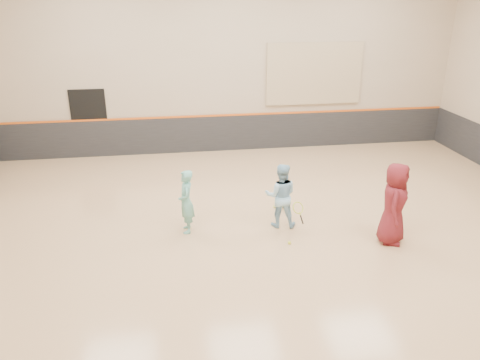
{
  "coord_description": "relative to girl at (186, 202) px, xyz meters",
  "views": [
    {
      "loc": [
        -1.98,
        -9.03,
        4.99
      ],
      "look_at": [
        -0.53,
        0.4,
        1.15
      ],
      "focal_mm": 35.0,
      "sensor_mm": 36.0,
      "label": 1
    }
  ],
  "objects": [
    {
      "name": "room",
      "position": [
        1.72,
        -0.37,
        0.09
      ],
      "size": [
        15.04,
        12.04,
        6.22
      ],
      "color": "tan",
      "rests_on": "ground"
    },
    {
      "name": "wainscot_back",
      "position": [
        1.72,
        5.6,
        -0.12
      ],
      "size": [
        14.9,
        0.04,
        1.2
      ],
      "primitive_type": "cube",
      "color": "#232326",
      "rests_on": "floor"
    },
    {
      "name": "accent_stripe",
      "position": [
        1.72,
        5.59,
        0.5
      ],
      "size": [
        14.9,
        0.03,
        0.06
      ],
      "primitive_type": "cube",
      "color": "#D85914",
      "rests_on": "wall_back"
    },
    {
      "name": "acoustic_panel",
      "position": [
        4.52,
        5.58,
        1.78
      ],
      "size": [
        3.2,
        0.08,
        2.0
      ],
      "primitive_type": "cube",
      "color": "tan",
      "rests_on": "wall_back"
    },
    {
      "name": "doorway",
      "position": [
        -2.78,
        5.61,
        0.38
      ],
      "size": [
        1.1,
        0.05,
        2.2
      ],
      "primitive_type": "cube",
      "color": "black",
      "rests_on": "floor"
    },
    {
      "name": "girl",
      "position": [
        0.0,
        0.0,
        0.0
      ],
      "size": [
        0.35,
        0.53,
        1.44
      ],
      "primitive_type": "imported",
      "rotation": [
        0.0,
        0.0,
        -1.56
      ],
      "color": "#67B4A8",
      "rests_on": "floor"
    },
    {
      "name": "instructor",
      "position": [
        2.11,
        -0.04,
        0.03
      ],
      "size": [
        0.83,
        0.7,
        1.5
      ],
      "primitive_type": "imported",
      "rotation": [
        0.0,
        0.0,
        2.94
      ],
      "color": "#93C5E3",
      "rests_on": "floor"
    },
    {
      "name": "young_man",
      "position": [
        4.28,
        -1.13,
        0.17
      ],
      "size": [
        0.91,
        1.03,
        1.78
      ],
      "primitive_type": "imported",
      "rotation": [
        0.0,
        0.0,
        1.09
      ],
      "color": "maroon",
      "rests_on": "floor"
    },
    {
      "name": "held_racket",
      "position": [
        2.46,
        -0.28,
        -0.2
      ],
      "size": [
        0.37,
        0.37,
        0.54
      ],
      "primitive_type": null,
      "color": "#C3D92F",
      "rests_on": "instructor"
    },
    {
      "name": "spare_racket",
      "position": [
        2.33,
        0.93,
        -0.64
      ],
      "size": [
        0.68,
        0.68,
        0.17
      ],
      "primitive_type": null,
      "color": "#B1BE29",
      "rests_on": "floor"
    },
    {
      "name": "ball_under_racket",
      "position": [
        2.12,
        -0.93,
        -0.69
      ],
      "size": [
        0.07,
        0.07,
        0.07
      ],
      "primitive_type": "sphere",
      "color": "#E4F138",
      "rests_on": "floor"
    },
    {
      "name": "ball_in_hand",
      "position": [
        4.34,
        -1.18,
        0.41
      ],
      "size": [
        0.07,
        0.07,
        0.07
      ],
      "primitive_type": "sphere",
      "color": "yellow",
      "rests_on": "young_man"
    },
    {
      "name": "ball_beside_spare",
      "position": [
        0.17,
        3.42,
        -0.69
      ],
      "size": [
        0.07,
        0.07,
        0.07
      ],
      "primitive_type": "sphere",
      "color": "#B5C82E",
      "rests_on": "floor"
    }
  ]
}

